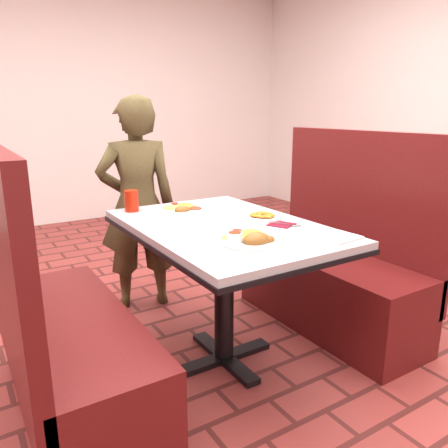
{
  "coord_description": "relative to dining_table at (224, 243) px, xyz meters",
  "views": [
    {
      "loc": [
        -1.1,
        -1.75,
        1.29
      ],
      "look_at": [
        0.0,
        0.0,
        0.75
      ],
      "focal_mm": 35.0,
      "sensor_mm": 36.0,
      "label": 1
    }
  ],
  "objects": [
    {
      "name": "maroon_napkin",
      "position": [
        0.23,
        -0.16,
        0.1
      ],
      "size": [
        0.15,
        0.15,
        0.0
      ],
      "primitive_type": "cube",
      "rotation": [
        0.0,
        0.0,
        0.43
      ],
      "color": "maroon",
      "rests_on": "dining_table"
    },
    {
      "name": "near_dinner_plate",
      "position": [
        -0.07,
        -0.32,
        0.13
      ],
      "size": [
        0.27,
        0.27,
        0.08
      ],
      "rotation": [
        0.0,
        0.0,
        0.24
      ],
      "color": "white",
      "rests_on": "dining_table"
    },
    {
      "name": "diner_person",
      "position": [
        -0.1,
        0.9,
        0.04
      ],
      "size": [
        0.57,
        0.44,
        1.38
      ],
      "primitive_type": "imported",
      "rotation": [
        0.0,
        0.0,
        2.9
      ],
      "color": "brown",
      "rests_on": "ground"
    },
    {
      "name": "plantain_plate",
      "position": [
        0.22,
        -0.02,
        0.11
      ],
      "size": [
        0.2,
        0.2,
        0.03
      ],
      "rotation": [
        0.0,
        0.0,
        -0.41
      ],
      "color": "white",
      "rests_on": "dining_table"
    },
    {
      "name": "far_dinner_plate",
      "position": [
        -0.04,
        0.35,
        0.12
      ],
      "size": [
        0.26,
        0.26,
        0.07
      ],
      "rotation": [
        0.0,
        0.0,
        -0.35
      ],
      "color": "white",
      "rests_on": "dining_table"
    },
    {
      "name": "fork_utensil",
      "position": [
        -0.09,
        -0.35,
        0.11
      ],
      "size": [
        0.08,
        0.14,
        0.0
      ],
      "primitive_type": "cube",
      "rotation": [
        0.0,
        0.0,
        -0.45
      ],
      "color": "silver",
      "rests_on": "dining_table"
    },
    {
      "name": "spoon_utensil",
      "position": [
        0.24,
        -0.19,
        0.1
      ],
      "size": [
        0.09,
        0.13,
        0.0
      ],
      "primitive_type": "cube",
      "rotation": [
        0.0,
        0.0,
        0.57
      ],
      "color": "silver",
      "rests_on": "dining_table"
    },
    {
      "name": "knife_utensil",
      "position": [
        -0.05,
        -0.33,
        0.11
      ],
      "size": [
        0.03,
        0.18,
        0.0
      ],
      "primitive_type": "cube",
      "rotation": [
        0.0,
        0.0,
        -0.12
      ],
      "color": "silver",
      "rests_on": "dining_table"
    },
    {
      "name": "booth_bench_left",
      "position": [
        -0.8,
        0.0,
        -0.32
      ],
      "size": [
        0.47,
        1.2,
        1.17
      ],
      "color": "maroon",
      "rests_on": "ground"
    },
    {
      "name": "paper_napkin",
      "position": [
        0.29,
        -0.48,
        0.1
      ],
      "size": [
        0.19,
        0.15,
        0.01
      ],
      "primitive_type": "cube",
      "rotation": [
        0.0,
        0.0,
        0.08
      ],
      "color": "silver",
      "rests_on": "dining_table"
    },
    {
      "name": "booth_bench_right",
      "position": [
        0.8,
        0.0,
        -0.32
      ],
      "size": [
        0.47,
        1.2,
        1.17
      ],
      "color": "maroon",
      "rests_on": "ground"
    },
    {
      "name": "red_tumbler",
      "position": [
        -0.28,
        0.51,
        0.15
      ],
      "size": [
        0.08,
        0.08,
        0.12
      ],
      "primitive_type": "cylinder",
      "color": "#B51E0C",
      "rests_on": "dining_table"
    },
    {
      "name": "dining_table",
      "position": [
        0.0,
        0.0,
        0.0
      ],
      "size": [
        0.81,
        1.21,
        0.75
      ],
      "color": "#BBBEC0",
      "rests_on": "ground"
    },
    {
      "name": "lettuce_shreds",
      "position": [
        0.04,
        0.06,
        0.1
      ],
      "size": [
        0.28,
        0.32,
        0.0
      ],
      "primitive_type": null,
      "color": "#8FC14D",
      "rests_on": "dining_table"
    }
  ]
}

